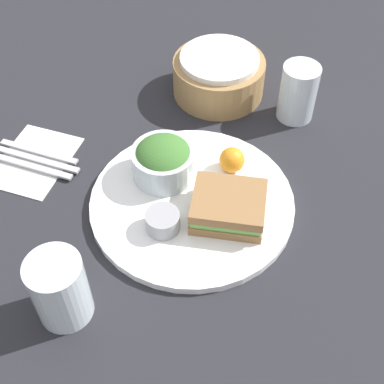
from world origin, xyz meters
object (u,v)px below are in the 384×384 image
Objects in this scene: bread_basket at (219,75)px; fork at (28,165)px; plate at (192,203)px; spoon at (39,152)px; drink_glass at (298,92)px; salad_bowl at (163,160)px; water_glass at (60,289)px; sandwich at (228,207)px; knife at (34,159)px; dressing_cup at (163,221)px.

bread_basket is 1.05× the size of fork.
plate is 2.19× the size of spoon.
bread_basket is at bearing 172.72° from drink_glass.
fork is at bearing -167.52° from salad_bowl.
drink_glass is 0.57m from water_glass.
spoon is 1.36× the size of water_glass.
water_glass is at bearing -127.02° from sandwich.
sandwich is 1.15× the size of drink_glass.
knife is at bearing 177.13° from sandwich.
plate reaches higher than knife.
dressing_cup reaches higher than spoon.
bread_basket is 0.39m from knife.
salad_bowl is 0.59× the size of knife.
water_glass reaches higher than sandwich.
fork is (-0.26, -0.31, -0.03)m from bread_basket.
sandwich is 0.75× the size of fork.
salad_bowl is at bearing -174.91° from spoon.
fork is 0.02m from knife.
bread_basket is at bearing 83.58° from water_glass.
plate is at bearing -31.96° from salad_bowl.
water_glass is at bearing -113.97° from plate.
salad_bowl is 0.59× the size of bread_basket.
sandwich is at bearing -99.60° from drink_glass.
water_glass is at bearing 129.30° from knife.
fork is 1.51× the size of water_glass.
drink_glass is 0.98× the size of water_glass.
salad_bowl is at bearing -94.00° from bread_basket.
fork is (-0.28, 0.06, -0.02)m from dressing_cup.
plate reaches higher than spoon.
water_glass is (0.19, -0.25, 0.05)m from knife.
water_glass is (-0.08, -0.17, 0.03)m from dressing_cup.
bread_basket reaches higher than knife.
plate is 2.63× the size of sandwich.
bread_basket is at bearing 98.80° from plate.
sandwich is at bearing 52.98° from water_glass.
bread_basket is (-0.02, 0.37, 0.01)m from dressing_cup.
dressing_cup is at bearing -111.87° from drink_glass.
dressing_cup is 0.29m from knife.
plate is 1.87× the size of bread_basket.
knife is (-0.42, -0.27, -0.05)m from drink_glass.
plate is 0.31m from bread_basket.
dressing_cup is at bearing -148.25° from sandwich.
salad_bowl reaches higher than dressing_cup.
salad_bowl is at bearing 109.96° from dressing_cup.
bread_basket is 0.38m from spoon.
drink_glass is 0.49m from spoon.
fork is at bearing 168.53° from dressing_cup.
fork is at bearing 130.39° from water_glass.
fork is (-0.24, -0.05, -0.04)m from salad_bowl.
drink_glass is (0.05, 0.29, 0.02)m from sandwich.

